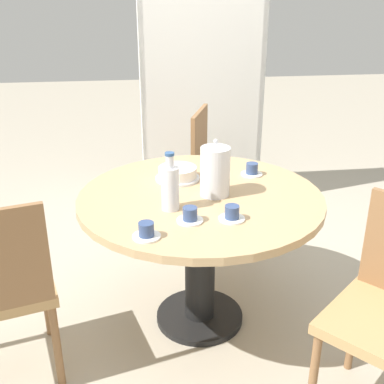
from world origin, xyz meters
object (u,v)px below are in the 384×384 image
Objects in this scene: water_bottle at (170,187)px; cup_a at (146,232)px; cup_b at (190,216)px; coffee_pot at (215,170)px; cup_c at (232,214)px; chair_b at (220,171)px; cake_main at (178,174)px; chair_c at (0,286)px; cup_d at (252,170)px; bookshelf at (200,100)px.

water_bottle is 2.33× the size of cup_a.
cup_b is (0.18, 0.11, 0.00)m from cup_a.
cup_c is at bearing -84.61° from coffee_pot.
chair_b is 7.92× the size of cup_a.
cake_main is 0.61m from cup_a.
coffee_pot is (-0.19, -0.89, 0.35)m from chair_b.
chair_c is 7.92× the size of cup_b.
cup_c is at bearing 16.75° from cup_a.
coffee_pot is at bearing 48.41° from cup_a.
cup_d is (0.23, 0.22, -0.10)m from coffee_pot.
cup_b is (-0.30, -1.76, -0.09)m from bookshelf.
bookshelf is at bearing 85.90° from cup_c.
water_bottle is at bearing 177.56° from chair_c.
cup_a is at bearing -115.20° from water_bottle.
coffee_pot is at bearing -136.00° from cup_d.
cup_b is (-0.15, -0.26, -0.10)m from coffee_pot.
cup_d is at bearing -171.37° from chair_c.
chair_b and chair_c have the same top height.
chair_b is at bearing 67.36° from cup_a.
chair_b is 0.97m from coffee_pot.
chair_b is 0.71m from cup_d.
cup_c is (0.24, -0.14, -0.08)m from water_bottle.
chair_b is 1.14m from water_bottle.
chair_c is 0.52× the size of bookshelf.
chair_c is at bearing -178.40° from cup_c.
water_bottle is (0.71, 0.16, 0.33)m from chair_c.
coffee_pot is at bearing 60.24° from cup_b.
bookshelf reaches higher than cup_a.
bookshelf is 1.28m from cup_d.
cup_d is at bearing 46.68° from cup_a.
cup_d is (0.38, 0.48, 0.00)m from cup_b.
water_bottle is 0.28m from cup_a.
cup_b is at bearing -119.76° from coffee_pot.
cup_b is at bearing 80.32° from bookshelf.
cup_c is (0.18, -0.48, -0.01)m from cake_main.
cup_d is at bearing -156.45° from chair_b.
chair_c is at bearing -162.50° from coffee_pot.
bookshelf is at bearing 84.23° from coffee_pot.
cake_main is at bearing 125.50° from coffee_pot.
cup_b and cup_d have the same top height.
water_bottle reaches higher than chair_b.
cake_main is at bearing 79.10° from water_bottle.
water_bottle is at bearing 64.80° from cup_a.
coffee_pot is 1.04× the size of water_bottle.
cup_c is at bearing -112.87° from cup_d.
cup_b is (0.78, 0.03, 0.25)m from chair_c.
coffee_pot is 1.21× the size of cake_main.
bookshelf reaches higher than coffee_pot.
coffee_pot is at bearing -177.87° from chair_c.
water_bottle is at bearing -141.77° from cup_d.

